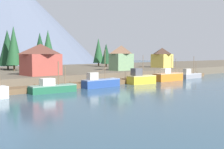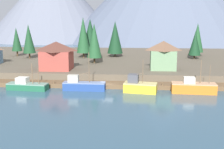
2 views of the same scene
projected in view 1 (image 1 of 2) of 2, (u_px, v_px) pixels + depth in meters
The scene contains 18 objects.
ground_plane at pixel (66, 81), 82.94m from camera, with size 400.00×400.00×1.00m, color #335166.
dock at pixel (108, 82), 69.55m from camera, with size 80.00×4.00×1.60m.
shoreline_bank at pixel (45, 73), 91.69m from camera, with size 400.00×56.00×2.50m, color brown.
mountain_central_peak at pixel (0, 15), 179.13m from camera, with size 125.12×125.12×62.42m, color slate.
fishing_boat_green at pixel (52, 87), 54.97m from camera, with size 9.06×3.43×5.85m.
fishing_boat_blue at pixel (100, 82), 63.58m from camera, with size 9.13×2.41×8.27m.
fishing_boat_yellow at pixel (141, 78), 71.05m from camera, with size 7.22×4.07×6.96m.
fishing_boat_orange at pixel (168, 76), 78.81m from camera, with size 9.25×3.45×6.94m.
fishing_boat_grey at pixel (190, 75), 87.07m from camera, with size 8.11×2.35×6.56m.
house_green at pixel (121, 58), 84.38m from camera, with size 6.58×4.23×7.23m.
house_red at pixel (41, 59), 65.51m from camera, with size 7.80×6.58×7.04m.
house_yellow at pixel (162, 57), 102.04m from camera, with size 5.77×5.92×6.89m.
conifer_near_left at pixel (40, 49), 92.27m from camera, with size 5.02×5.02×11.49m.
conifer_mid_left at pixel (98, 51), 113.10m from camera, with size 4.21×4.21×10.78m.
conifer_mid_right at pixel (48, 48), 78.72m from camera, with size 4.19×4.19×11.22m.
conifer_back_right at pixel (106, 54), 106.78m from camera, with size 3.74×3.74×8.54m.
conifer_centre at pixel (7, 48), 89.48m from camera, with size 5.71×5.71×12.18m.
conifer_far_left at pixel (14, 46), 83.32m from camera, with size 4.40×4.40×12.76m.
Camera 1 is at (-45.79, -49.96, 7.32)m, focal length 46.82 mm.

